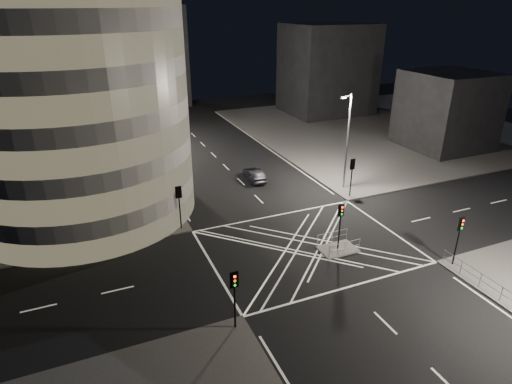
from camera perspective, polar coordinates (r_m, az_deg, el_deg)
name	(u,v)px	position (r m, az deg, el deg)	size (l,w,h in m)	color
ground	(307,246)	(35.62, 6.79, -7.18)	(120.00, 120.00, 0.00)	black
sidewalk_far_right	(383,128)	(71.84, 16.62, 8.24)	(42.00, 42.00, 0.15)	#4B4946
central_island	(338,249)	(35.45, 10.83, -7.50)	(3.00, 2.00, 0.15)	slate
office_tower_curved	(9,71)	(45.61, -30.11, 13.73)	(30.00, 29.00, 27.20)	#9B9992
office_block_rear	(17,60)	(68.90, -29.22, 15.09)	(24.00, 16.00, 22.00)	#9B9992
building_right_far	(327,69)	(78.97, 9.47, 15.87)	(14.00, 12.00, 15.00)	black
building_right_near	(447,110)	(63.58, 24.08, 9.95)	(10.00, 10.00, 10.00)	black
building_far_end	(136,58)	(85.55, -15.70, 16.85)	(18.00, 8.00, 18.00)	black
tree_a	(152,170)	(37.97, -13.73, 2.93)	(4.89, 4.89, 7.81)	black
tree_b	(141,155)	(43.78, -15.07, 4.78)	(4.88, 4.88, 7.21)	black
tree_c	(132,138)	(49.44, -16.20, 6.96)	(3.88, 3.88, 6.76)	black
tree_d	(124,121)	(55.09, -17.13, 9.01)	(5.27, 5.27, 7.98)	black
tree_e	(120,118)	(61.14, -17.73, 9.36)	(3.53, 3.53, 5.98)	black
traffic_signal_fl	(179,200)	(37.09, -10.22, -0.99)	(0.55, 0.22, 4.00)	black
traffic_signal_nl	(234,289)	(25.73, -2.90, -12.85)	(0.55, 0.22, 4.00)	black
traffic_signal_fr	(352,171)	(43.90, 12.68, 2.80)	(0.55, 0.22, 4.00)	black
traffic_signal_nr	(459,232)	(34.83, 25.49, -4.83)	(0.55, 0.22, 4.00)	black
traffic_signal_island	(340,218)	(34.07, 11.20, -3.42)	(0.55, 0.22, 4.00)	black
street_lamp_left_near	(157,153)	(40.79, -13.08, 5.06)	(1.25, 0.25, 10.00)	slate
street_lamp_left_far	(130,112)	(58.00, -16.51, 10.25)	(1.25, 0.25, 10.00)	slate
street_lamp_right_far	(347,139)	(45.11, 12.05, 6.96)	(1.25, 0.25, 10.00)	slate
railing_island_south	(345,248)	(34.50, 11.73, -7.32)	(2.80, 0.06, 1.10)	slate
railing_island_north	(332,237)	(35.77, 10.12, -5.97)	(2.80, 0.06, 1.10)	slate
sedan	(254,175)	(47.83, -0.26, 2.31)	(1.45, 4.15, 1.37)	black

